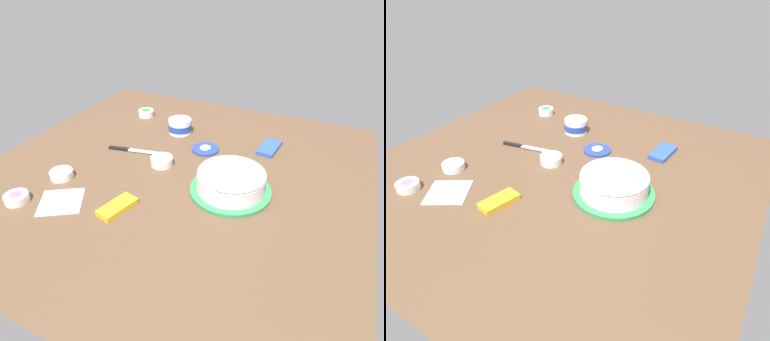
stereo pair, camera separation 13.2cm
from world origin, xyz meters
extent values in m
plane|color=brown|center=(0.00, 0.00, 0.00)|extent=(1.54, 1.54, 0.00)
cylinder|color=#339351|center=(0.04, 0.26, 0.01)|extent=(0.31, 0.31, 0.01)
cylinder|color=pink|center=(0.04, 0.26, 0.04)|extent=(0.23, 0.23, 0.05)
cylinder|color=white|center=(0.04, 0.26, 0.05)|extent=(0.25, 0.25, 0.06)
ellipsoid|color=white|center=(0.04, 0.26, 0.09)|extent=(0.25, 0.25, 0.03)
cylinder|color=white|center=(-0.34, -0.14, 0.04)|extent=(0.11, 0.11, 0.07)
cylinder|color=#2347B2|center=(-0.34, -0.14, 0.03)|extent=(0.12, 0.12, 0.03)
cylinder|color=white|center=(-0.34, -0.14, 0.06)|extent=(0.10, 0.10, 0.01)
cylinder|color=#233DAD|center=(-0.22, 0.05, 0.01)|extent=(0.12, 0.12, 0.01)
ellipsoid|color=white|center=(-0.22, 0.05, 0.01)|extent=(0.06, 0.05, 0.01)
cube|color=silver|center=(-0.08, -0.20, 0.01)|extent=(0.05, 0.14, 0.00)
cube|color=black|center=(-0.05, -0.31, 0.01)|extent=(0.04, 0.10, 0.01)
cylinder|color=white|center=(-0.44, -0.40, 0.02)|extent=(0.08, 0.08, 0.03)
cylinder|color=green|center=(-0.44, -0.40, 0.02)|extent=(0.07, 0.07, 0.01)
ellipsoid|color=green|center=(-0.44, -0.40, 0.03)|extent=(0.06, 0.06, 0.02)
cylinder|color=white|center=(0.42, -0.42, 0.02)|extent=(0.09, 0.09, 0.03)
cylinder|color=pink|center=(0.42, -0.42, 0.02)|extent=(0.07, 0.07, 0.01)
ellipsoid|color=pink|center=(0.42, -0.42, 0.02)|extent=(0.06, 0.06, 0.02)
cylinder|color=white|center=(-0.02, -0.07, 0.02)|extent=(0.09, 0.09, 0.04)
cylinder|color=#B251C6|center=(-0.02, -0.07, 0.02)|extent=(0.08, 0.08, 0.01)
ellipsoid|color=#B251C6|center=(-0.02, -0.07, 0.03)|extent=(0.07, 0.07, 0.02)
cylinder|color=white|center=(0.23, -0.38, 0.02)|extent=(0.09, 0.09, 0.03)
cylinder|color=orange|center=(0.23, -0.38, 0.01)|extent=(0.08, 0.08, 0.01)
ellipsoid|color=orange|center=(0.23, -0.38, 0.02)|extent=(0.06, 0.06, 0.02)
cube|color=#2D51B2|center=(-0.35, 0.32, 0.01)|extent=(0.16, 0.09, 0.02)
cube|color=yellow|center=(0.30, -0.06, 0.01)|extent=(0.15, 0.10, 0.02)
cube|color=white|center=(0.36, -0.27, 0.00)|extent=(0.21, 0.21, 0.01)
camera|label=1|loc=(1.02, 0.56, 0.75)|focal=31.06mm
camera|label=2|loc=(0.96, 0.68, 0.75)|focal=31.06mm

